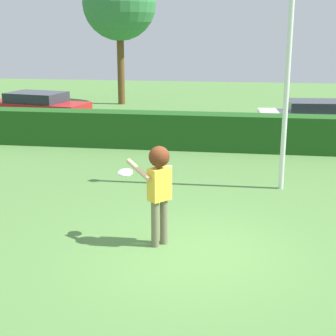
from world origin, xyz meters
TOP-DOWN VIEW (x-y plane):
  - ground_plane at (0.00, 0.00)m, footprint 60.00×60.00m
  - person at (-0.53, 0.21)m, footprint 0.83×0.47m
  - frisbee at (-1.18, 0.47)m, footprint 0.26×0.26m
  - lamppost at (1.82, 3.94)m, footprint 0.24×0.24m
  - hedge_row at (0.00, 7.88)m, footprint 25.50×0.90m
  - parked_car_red at (-7.56, 11.67)m, footprint 4.45×2.48m
  - parked_car_white at (3.52, 10.74)m, footprint 4.31×2.06m
  - birch_tree at (-5.44, 17.55)m, footprint 3.65×3.65m

SIDE VIEW (x-z plane):
  - ground_plane at x=0.00m, z-range 0.00..0.00m
  - hedge_row at x=0.00m, z-range 0.00..1.14m
  - parked_car_red at x=-7.56m, z-range 0.06..1.31m
  - parked_car_white at x=3.52m, z-range 0.06..1.31m
  - person at x=-0.53m, z-range 0.27..2.07m
  - frisbee at x=-1.18m, z-range 1.19..1.28m
  - lamppost at x=1.82m, z-range 0.31..6.14m
  - birch_tree at x=-5.44m, z-range 1.55..8.37m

